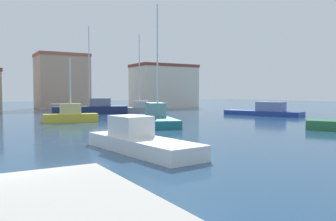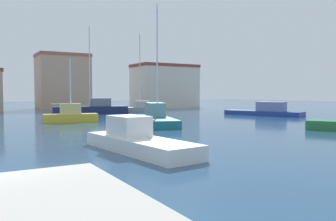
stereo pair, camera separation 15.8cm
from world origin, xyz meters
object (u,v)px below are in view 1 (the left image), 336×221
object	(u,v)px
sailboat_teal_near_pier	(157,117)
sailboat_grey_distant_east	(140,108)
sailboat_navy_outer_mooring	(91,109)
sailboat_yellow_distant_north	(71,115)
motorboat_blue_inner_mooring	(265,111)
motorboat_white_far_left	(139,140)

from	to	relation	value
sailboat_teal_near_pier	sailboat_grey_distant_east	bearing A→B (deg)	68.28
sailboat_navy_outer_mooring	sailboat_yellow_distant_north	bearing A→B (deg)	-116.32
motorboat_blue_inner_mooring	motorboat_white_far_left	distance (m)	27.23
motorboat_white_far_left	sailboat_grey_distant_east	bearing A→B (deg)	63.65
sailboat_navy_outer_mooring	sailboat_yellow_distant_north	xyz separation A→B (m)	(-5.58, -11.28, -0.02)
sailboat_navy_outer_mooring	sailboat_grey_distant_east	distance (m)	6.54
motorboat_white_far_left	sailboat_grey_distant_east	xyz separation A→B (m)	(13.60, 27.45, 0.08)
motorboat_blue_inner_mooring	sailboat_yellow_distant_north	xyz separation A→B (m)	(-21.65, 2.43, 0.10)
sailboat_navy_outer_mooring	sailboat_teal_near_pier	xyz separation A→B (m)	(-0.04, -17.03, -0.03)
sailboat_yellow_distant_north	sailboat_teal_near_pier	distance (m)	7.99
sailboat_navy_outer_mooring	motorboat_blue_inner_mooring	size ratio (longest dim) A/B	1.18
motorboat_blue_inner_mooring	sailboat_yellow_distant_north	distance (m)	21.78
sailboat_navy_outer_mooring	sailboat_yellow_distant_north	size ratio (longest dim) A/B	1.91
sailboat_yellow_distant_north	sailboat_navy_outer_mooring	bearing A→B (deg)	63.68
sailboat_navy_outer_mooring	motorboat_blue_inner_mooring	world-z (taller)	sailboat_navy_outer_mooring
motorboat_blue_inner_mooring	motorboat_white_far_left	size ratio (longest dim) A/B	1.32
motorboat_white_far_left	sailboat_navy_outer_mooring	bearing A→B (deg)	75.83
motorboat_white_far_left	sailboat_grey_distant_east	size ratio (longest dim) A/B	0.68
motorboat_blue_inner_mooring	sailboat_navy_outer_mooring	bearing A→B (deg)	139.55
motorboat_blue_inner_mooring	motorboat_white_far_left	world-z (taller)	motorboat_blue_inner_mooring
sailboat_yellow_distant_north	motorboat_white_far_left	world-z (taller)	sailboat_yellow_distant_north
sailboat_yellow_distant_north	sailboat_teal_near_pier	size ratio (longest dim) A/B	0.58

